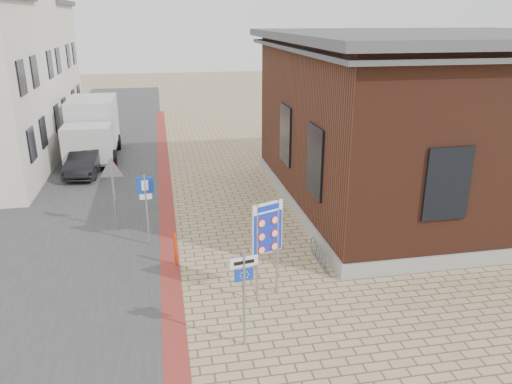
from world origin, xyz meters
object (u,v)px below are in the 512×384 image
object	(u,v)px
parking_sign	(146,198)
essen_sign	(244,284)
sedan	(86,161)
box_truck	(92,129)
bollard	(176,250)
border_sign	(267,230)

from	to	relation	value
parking_sign	essen_sign	bearing A→B (deg)	-73.41
sedan	box_truck	xyz separation A→B (m)	(0.05, 2.98, 0.96)
bollard	border_sign	bearing A→B (deg)	-43.79
box_truck	essen_sign	world-z (taller)	box_truck
essen_sign	parking_sign	bearing A→B (deg)	100.38
sedan	border_sign	distance (m)	14.46
essen_sign	parking_sign	size ratio (longest dim) A/B	0.98
sedan	essen_sign	size ratio (longest dim) A/B	1.64
sedan	box_truck	bearing A→B (deg)	95.40
sedan	parking_sign	xyz separation A→B (m)	(3.08, -8.93, 1.04)
border_sign	bollard	world-z (taller)	border_sign
box_truck	bollard	bearing A→B (deg)	-74.36
sedan	bollard	distance (m)	11.33
parking_sign	bollard	bearing A→B (deg)	-67.73
parking_sign	bollard	distance (m)	2.22
sedan	essen_sign	bearing A→B (deg)	-63.94
border_sign	parking_sign	distance (m)	5.16
box_truck	essen_sign	xyz separation A→B (m)	(5.30, -17.91, 0.00)
sedan	border_sign	size ratio (longest dim) A/B	1.43
box_truck	parking_sign	world-z (taller)	box_truck
essen_sign	parking_sign	xyz separation A→B (m)	(-2.27, 6.00, 0.08)
box_truck	bollard	distance (m)	14.19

